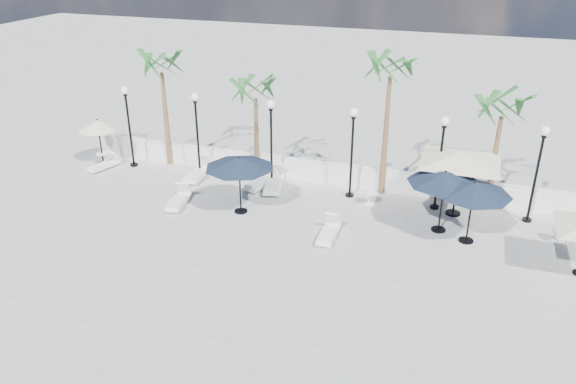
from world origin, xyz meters
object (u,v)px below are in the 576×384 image
(parasol_cream_small, at_px, (98,126))
(parasol_navy_mid, at_px, (445,178))
(lounger_3, at_px, (199,172))
(parasol_navy_right, at_px, (474,189))
(lounger_2, at_px, (262,182))
(lounger_5, at_px, (329,232))
(lounger_0, at_px, (178,200))
(parasol_navy_left, at_px, (239,163))
(lounger_1, at_px, (104,165))
(lounger_4, at_px, (274,182))
(parasol_cream_sq_a, at_px, (462,152))

(parasol_cream_small, bearing_deg, parasol_navy_mid, -5.61)
(lounger_3, distance_m, parasol_cream_small, 5.34)
(parasol_navy_right, bearing_deg, lounger_2, 166.54)
(lounger_3, relative_size, lounger_5, 1.20)
(parasol_navy_right, relative_size, parasol_cream_small, 1.17)
(lounger_2, xyz_separation_m, lounger_3, (-3.08, 0.01, 0.03))
(lounger_0, bearing_deg, parasol_navy_left, -4.42)
(lounger_0, height_order, parasol_navy_left, parasol_navy_left)
(parasol_navy_right, bearing_deg, parasol_navy_left, -177.04)
(lounger_1, distance_m, parasol_navy_left, 8.32)
(lounger_3, xyz_separation_m, parasol_navy_right, (11.77, -2.10, 1.83))
(lounger_0, relative_size, parasol_navy_mid, 0.68)
(lounger_5, bearing_deg, parasol_cream_small, 162.56)
(lounger_5, xyz_separation_m, parasol_navy_mid, (3.75, 1.84, 1.92))
(lounger_0, xyz_separation_m, lounger_3, (-0.50, 2.79, 0.04))
(lounger_0, height_order, parasol_navy_right, parasol_navy_right)
(lounger_0, bearing_deg, lounger_3, 90.30)
(lounger_2, height_order, lounger_3, lounger_3)
(lounger_0, bearing_deg, lounger_4, 31.94)
(lounger_2, bearing_deg, lounger_4, 18.04)
(lounger_1, xyz_separation_m, lounger_2, (7.77, 0.49, 0.03))
(lounger_1, xyz_separation_m, parasol_navy_left, (7.84, -2.04, 1.90))
(lounger_1, bearing_deg, lounger_4, 19.98)
(lounger_0, bearing_deg, parasol_navy_mid, -3.10)
(lounger_0, relative_size, lounger_4, 0.83)
(lounger_0, relative_size, parasol_navy_left, 0.68)
(parasol_cream_small, bearing_deg, lounger_5, -15.73)
(lounger_0, height_order, lounger_4, lounger_4)
(lounger_2, bearing_deg, lounger_0, -116.31)
(lounger_1, distance_m, lounger_4, 8.33)
(lounger_0, height_order, parasol_navy_mid, parasol_navy_mid)
(lounger_4, relative_size, parasol_navy_mid, 0.82)
(parasol_navy_left, distance_m, parasol_navy_mid, 7.66)
(lounger_4, xyz_separation_m, parasol_navy_left, (-0.47, -2.54, 1.84))
(parasol_navy_mid, relative_size, parasol_cream_sq_a, 0.47)
(lounger_0, distance_m, parasol_cream_small, 6.45)
(lounger_5, relative_size, parasol_navy_left, 0.65)
(lounger_3, xyz_separation_m, parasol_cream_small, (-5.07, -0.02, 1.67))
(lounger_1, height_order, parasol_navy_right, parasol_navy_right)
(lounger_1, height_order, lounger_4, lounger_4)
(parasol_navy_left, bearing_deg, parasol_navy_right, 2.96)
(parasol_navy_right, xyz_separation_m, parasol_cream_sq_a, (-0.59, 2.07, 0.54))
(lounger_4, bearing_deg, lounger_2, 168.39)
(lounger_3, relative_size, parasol_navy_right, 0.79)
(lounger_3, relative_size, parasol_navy_mid, 0.78)
(lounger_3, bearing_deg, lounger_2, -3.57)
(lounger_1, relative_size, parasol_cream_sq_a, 0.29)
(lounger_4, height_order, lounger_5, lounger_4)
(parasol_navy_left, height_order, parasol_cream_sq_a, parasol_cream_sq_a)
(lounger_4, bearing_deg, lounger_0, -151.29)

